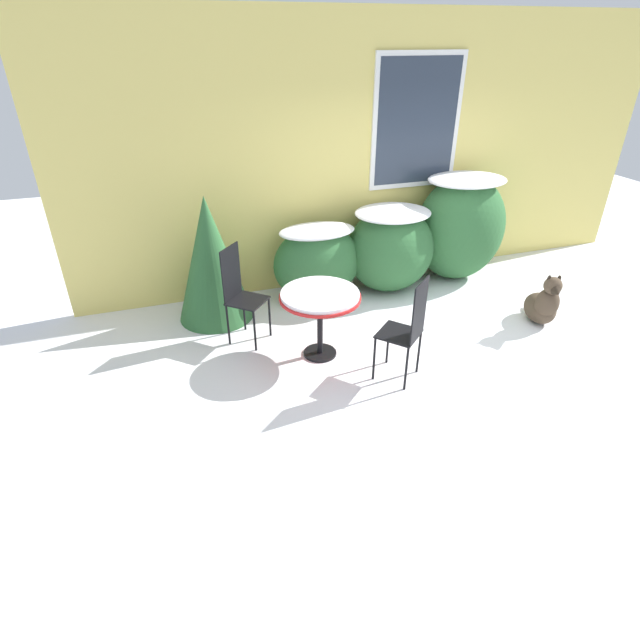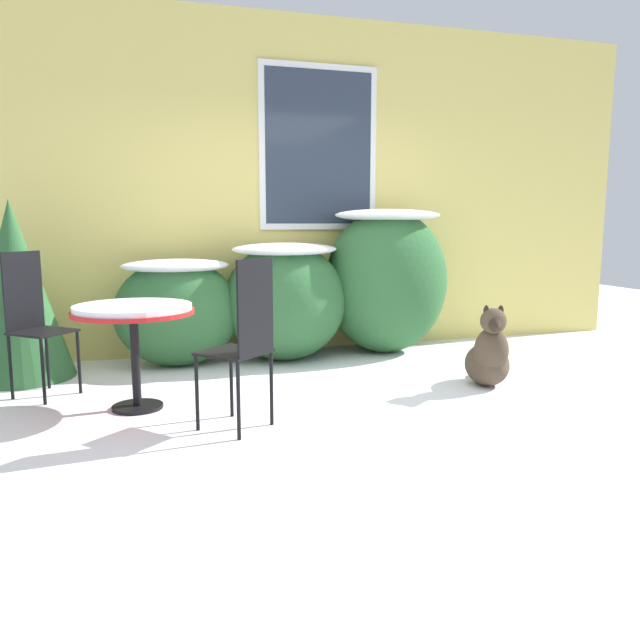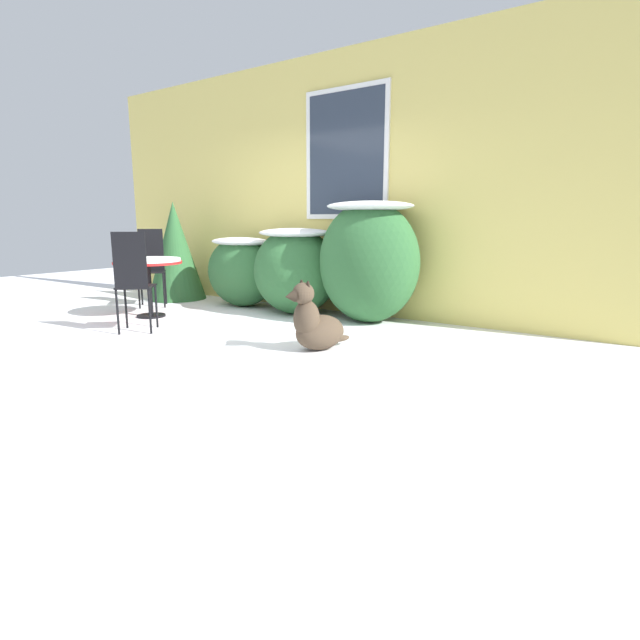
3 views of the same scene
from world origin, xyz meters
The scene contains 10 objects.
ground_plane centered at (0.00, 0.00, 0.00)m, with size 16.00×16.00×0.00m, color white.
house_wall centered at (0.02, 2.20, 1.67)m, with size 8.00×0.10×3.31m.
shrub_left centered at (-1.02, 1.72, 0.53)m, with size 1.13×0.70×0.98m.
shrub_middle centered at (-0.02, 1.69, 0.59)m, with size 1.16×0.98×1.12m.
shrub_right centered at (1.04, 1.74, 0.75)m, with size 1.25×0.99×1.43m.
evergreen_bush centered at (-2.33, 1.65, 0.75)m, with size 0.89×0.89×1.50m.
patio_table centered at (-1.40, 0.45, 0.65)m, with size 0.84×0.84×0.74m.
patio_chair_near_table centered at (-2.11, 1.04, 0.59)m, with size 0.53×0.53×1.09m.
patio_chair_far_side centered at (-0.75, -0.22, 0.59)m, with size 0.52×0.52×1.09m.
dog centered at (1.31, 0.26, 0.24)m, with size 0.51×0.71×0.67m.
Camera 2 is at (-1.39, -4.01, 1.32)m, focal length 35.00 mm.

